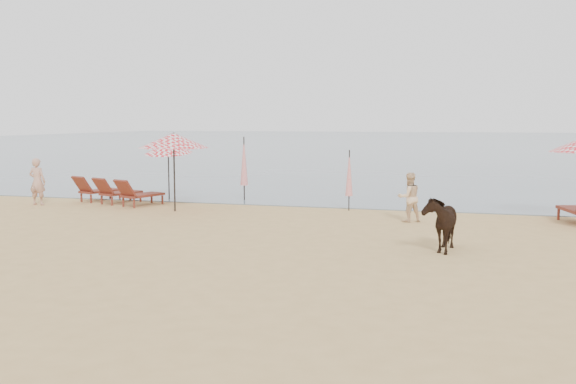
# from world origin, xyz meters

# --- Properties ---
(ground) EXTENTS (120.00, 120.00, 0.00)m
(ground) POSITION_xyz_m (0.00, 0.00, 0.00)
(ground) COLOR tan
(ground) RESTS_ON ground
(sea) EXTENTS (160.00, 140.00, 0.06)m
(sea) POSITION_xyz_m (0.00, 80.00, 0.00)
(sea) COLOR #51606B
(sea) RESTS_ON ground
(lounger_cluster_left) EXTENTS (3.45, 2.71, 0.66)m
(lounger_cluster_left) POSITION_xyz_m (-7.60, 9.08, 0.46)
(lounger_cluster_left) COLOR maroon
(lounger_cluster_left) RESTS_ON ground
(umbrella_open_left_a) EXTENTS (2.29, 2.29, 2.61)m
(umbrella_open_left_a) POSITION_xyz_m (-4.70, 7.89, 2.35)
(umbrella_open_left_a) COLOR black
(umbrella_open_left_a) RESTS_ON ground
(umbrella_open_left_b) EXTENTS (1.79, 1.83, 2.28)m
(umbrella_open_left_b) POSITION_xyz_m (-6.28, 10.69, 1.98)
(umbrella_open_left_b) COLOR black
(umbrella_open_left_b) RESTS_ON ground
(umbrella_closed_left) EXTENTS (0.29, 0.29, 2.40)m
(umbrella_closed_left) POSITION_xyz_m (-3.41, 11.13, 1.48)
(umbrella_closed_left) COLOR black
(umbrella_closed_left) RESTS_ON ground
(umbrella_closed_right) EXTENTS (0.25, 0.25, 2.03)m
(umbrella_closed_right) POSITION_xyz_m (0.84, 9.61, 1.25)
(umbrella_closed_right) COLOR black
(umbrella_closed_right) RESTS_ON ground
(cow) EXTENTS (0.79, 1.59, 1.32)m
(cow) POSITION_xyz_m (4.03, 3.68, 0.66)
(cow) COLOR black
(cow) RESTS_ON ground
(beachgoer_left) EXTENTS (0.64, 0.44, 1.68)m
(beachgoer_left) POSITION_xyz_m (-10.11, 8.04, 0.84)
(beachgoer_left) COLOR tan
(beachgoer_left) RESTS_ON ground
(beachgoer_right_a) EXTENTS (0.90, 0.84, 1.47)m
(beachgoer_right_a) POSITION_xyz_m (2.98, 7.73, 0.74)
(beachgoer_right_a) COLOR #E1B98D
(beachgoer_right_a) RESTS_ON ground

